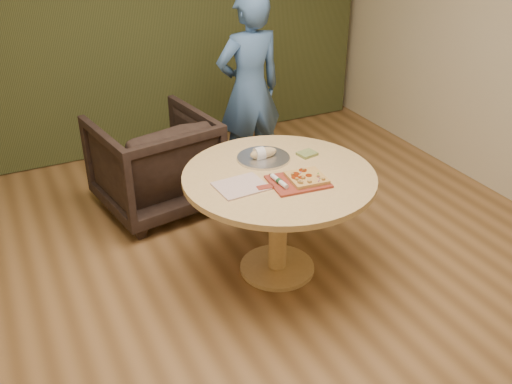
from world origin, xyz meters
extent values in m
cube|color=olive|center=(0.00, 0.00, -0.01)|extent=(5.00, 6.00, 0.02)
cube|color=beige|center=(0.00, 3.01, 1.40)|extent=(5.00, 0.02, 2.80)
cube|color=#2F3719|center=(0.00, 2.90, 1.40)|extent=(4.80, 0.14, 2.78)
cylinder|color=#DDB571|center=(0.26, 0.46, 0.01)|extent=(0.52, 0.52, 0.03)
cylinder|color=#DDB571|center=(0.26, 0.46, 0.35)|extent=(0.12, 0.12, 0.68)
cylinder|color=#DDB571|center=(0.26, 0.46, 0.73)|extent=(1.24, 1.24, 0.04)
cube|color=maroon|center=(0.31, 0.30, 0.76)|extent=(0.38, 0.31, 0.01)
cube|color=maroon|center=(0.09, 0.32, 0.76)|extent=(0.10, 0.06, 0.01)
cube|color=#D6A953|center=(0.36, 0.29, 0.78)|extent=(0.24, 0.24, 0.02)
cylinder|color=maroon|center=(0.38, 0.37, 0.79)|extent=(0.05, 0.05, 0.00)
cylinder|color=maroon|center=(0.33, 0.29, 0.79)|extent=(0.04, 0.04, 0.00)
cylinder|color=maroon|center=(0.38, 0.29, 0.79)|extent=(0.04, 0.04, 0.00)
cylinder|color=maroon|center=(0.29, 0.31, 0.79)|extent=(0.05, 0.05, 0.00)
cylinder|color=maroon|center=(0.31, 0.35, 0.79)|extent=(0.05, 0.05, 0.00)
cube|color=#B88B45|center=(0.29, 0.23, 0.79)|extent=(0.03, 0.03, 0.01)
cube|color=#B88B45|center=(0.28, 0.24, 0.79)|extent=(0.02, 0.02, 0.01)
cube|color=#B88B45|center=(0.32, 0.27, 0.79)|extent=(0.02, 0.02, 0.01)
cube|color=#B88B45|center=(0.29, 0.34, 0.79)|extent=(0.02, 0.02, 0.01)
cube|color=#B88B45|center=(0.28, 0.28, 0.79)|extent=(0.02, 0.02, 0.01)
cube|color=#B88B45|center=(0.38, 0.37, 0.79)|extent=(0.02, 0.02, 0.01)
cube|color=#B88B45|center=(0.34, 0.21, 0.79)|extent=(0.02, 0.02, 0.01)
cube|color=#B88B45|center=(0.42, 0.25, 0.79)|extent=(0.02, 0.02, 0.01)
cube|color=#B88B45|center=(0.43, 0.20, 0.79)|extent=(0.02, 0.02, 0.01)
cube|color=#3C7B29|center=(0.33, 0.36, 0.79)|extent=(0.01, 0.01, 0.00)
cube|color=#3C7B29|center=(0.37, 0.37, 0.79)|extent=(0.01, 0.01, 0.00)
cube|color=#3C7B29|center=(0.37, 0.36, 0.79)|extent=(0.01, 0.01, 0.00)
cube|color=#3C7B29|center=(0.44, 0.22, 0.79)|extent=(0.01, 0.01, 0.00)
cube|color=#3C7B29|center=(0.29, 0.23, 0.79)|extent=(0.01, 0.01, 0.00)
cube|color=#3C7B29|center=(0.42, 0.23, 0.79)|extent=(0.01, 0.01, 0.00)
cube|color=#3C7B29|center=(0.45, 0.29, 0.79)|extent=(0.01, 0.01, 0.00)
cube|color=#924B6B|center=(0.40, 0.20, 0.79)|extent=(0.02, 0.03, 0.00)
cube|color=#924B6B|center=(0.42, 0.24, 0.79)|extent=(0.01, 0.03, 0.00)
cube|color=#924B6B|center=(0.35, 0.35, 0.79)|extent=(0.02, 0.03, 0.00)
cylinder|color=silver|center=(0.18, 0.32, 0.78)|extent=(0.04, 0.17, 0.03)
cylinder|color=#194C26|center=(0.18, 0.32, 0.78)|extent=(0.04, 0.03, 0.03)
cube|color=silver|center=(0.18, 0.42, 0.78)|extent=(0.02, 0.04, 0.00)
cube|color=white|center=(-0.03, 0.41, 0.76)|extent=(0.31, 0.27, 0.01)
cylinder|color=silver|center=(0.27, 0.70, 0.75)|extent=(0.35, 0.35, 0.01)
cylinder|color=silver|center=(0.27, 0.70, 0.76)|extent=(0.36, 0.36, 0.02)
ellipsoid|color=tan|center=(0.27, 0.70, 0.79)|extent=(0.19, 0.08, 0.07)
cylinder|color=silver|center=(0.24, 0.70, 0.79)|extent=(0.06, 0.09, 0.09)
cube|color=#5A6C31|center=(0.56, 0.62, 0.76)|extent=(0.14, 0.12, 0.02)
imported|color=black|center=(-0.22, 1.66, 0.44)|extent=(0.97, 0.93, 0.88)
imported|color=#3F6699|center=(0.71, 1.82, 0.82)|extent=(0.62, 0.42, 1.64)
camera|label=1|loc=(-1.31, -2.37, 2.42)|focal=40.00mm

